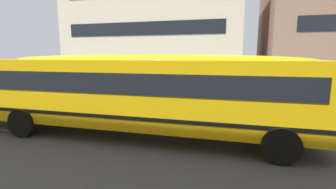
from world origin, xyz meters
The scene contains 6 objects.
ground_plane centered at (0.00, 0.00, 0.00)m, with size 400.00×400.00×0.00m, color #424244.
sidewalk_far centered at (0.00, 8.48, 0.01)m, with size 120.00×3.00×0.01m, color gray.
lane_centreline centered at (0.00, 0.00, 0.00)m, with size 110.00×0.16×0.01m, color silver.
school_bus centered at (-1.62, -1.49, 1.75)m, with size 13.21×3.12×2.95m.
parked_car_black_by_hydrant centered at (-16.36, 5.78, 0.84)m, with size 3.96×1.99×1.64m.
apartment_block_far_left centered at (-5.96, 14.99, 6.65)m, with size 16.35×10.07×13.30m.
Camera 1 is at (1.60, -9.48, 2.92)m, focal length 25.71 mm.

